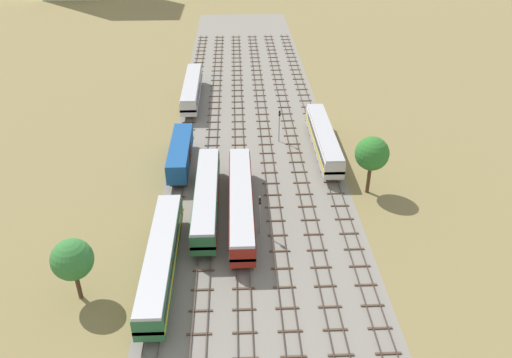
% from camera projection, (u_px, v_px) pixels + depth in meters
% --- Properties ---
extents(ground_plane, '(480.00, 480.00, 0.00)m').
position_uv_depth(ground_plane, '(252.00, 144.00, 82.29)').
color(ground_plane, olive).
extents(ballast_bed, '(25.67, 176.00, 0.01)m').
position_uv_depth(ballast_bed, '(252.00, 144.00, 82.29)').
color(ballast_bed, gray).
rests_on(ballast_bed, ground).
extents(track_far_left, '(2.40, 126.00, 0.29)m').
position_uv_depth(track_far_left, '(186.00, 141.00, 82.68)').
color(track_far_left, '#47382D').
rests_on(track_far_left, ground).
extents(track_left, '(2.40, 126.00, 0.29)m').
position_uv_depth(track_left, '(212.00, 141.00, 82.84)').
color(track_left, '#47382D').
rests_on(track_left, ground).
extents(track_centre_left, '(2.40, 126.00, 0.29)m').
position_uv_depth(track_centre_left, '(239.00, 140.00, 83.00)').
color(track_centre_left, '#47382D').
rests_on(track_centre_left, ground).
extents(track_centre, '(2.40, 126.00, 0.29)m').
position_uv_depth(track_centre, '(265.00, 140.00, 83.15)').
color(track_centre, '#47382D').
rests_on(track_centre, ground).
extents(track_centre_right, '(2.40, 126.00, 0.29)m').
position_uv_depth(track_centre_right, '(292.00, 139.00, 83.31)').
color(track_centre_right, '#47382D').
rests_on(track_centre_right, ground).
extents(track_right, '(2.40, 126.00, 0.29)m').
position_uv_depth(track_right, '(318.00, 139.00, 83.47)').
color(track_right, '#47382D').
rests_on(track_right, ground).
extents(diesel_railcar_far_left_nearest, '(2.96, 20.50, 3.80)m').
position_uv_depth(diesel_railcar_far_left_nearest, '(161.00, 258.00, 53.85)').
color(diesel_railcar_far_left_nearest, '#286638').
rests_on(diesel_railcar_far_left_nearest, ground).
extents(passenger_coach_centre_left_near, '(2.96, 22.00, 3.80)m').
position_uv_depth(passenger_coach_centre_left_near, '(241.00, 200.00, 63.31)').
color(passenger_coach_centre_left_near, maroon).
rests_on(passenger_coach_centre_left_near, ground).
extents(diesel_railcar_left_mid, '(2.96, 20.50, 3.80)m').
position_uv_depth(diesel_railcar_left_mid, '(207.00, 196.00, 64.17)').
color(diesel_railcar_left_mid, '#286638').
rests_on(diesel_railcar_left_mid, ground).
extents(freight_boxcar_far_left_midfar, '(2.87, 14.00, 3.60)m').
position_uv_depth(freight_boxcar_far_left_midfar, '(180.00, 152.00, 74.52)').
color(freight_boxcar_far_left_midfar, '#194C8C').
rests_on(freight_boxcar_far_left_midfar, ground).
extents(diesel_railcar_right_far, '(2.96, 20.50, 3.80)m').
position_uv_depth(diesel_railcar_right_far, '(324.00, 138.00, 78.20)').
color(diesel_railcar_right_far, beige).
rests_on(diesel_railcar_right_far, ground).
extents(diesel_railcar_far_left_farther, '(2.96, 20.50, 3.80)m').
position_uv_depth(diesel_railcar_far_left_farther, '(192.00, 88.00, 96.37)').
color(diesel_railcar_far_left_farther, beige).
rests_on(diesel_railcar_far_left_farther, ground).
extents(signal_post_nearest, '(0.28, 0.47, 5.33)m').
position_uv_depth(signal_post_nearest, '(260.00, 211.00, 60.01)').
color(signal_post_nearest, gray).
rests_on(signal_post_nearest, ground).
extents(signal_post_near, '(0.28, 0.47, 5.49)m').
position_uv_depth(signal_post_near, '(279.00, 122.00, 81.21)').
color(signal_post_near, gray).
rests_on(signal_post_near, ground).
extents(lineside_tree_0, '(4.53, 4.53, 8.25)m').
position_uv_depth(lineside_tree_0, '(372.00, 154.00, 66.77)').
color(lineside_tree_0, '#4C331E').
rests_on(lineside_tree_0, ground).
extents(lineside_tree_1, '(4.21, 4.21, 7.15)m').
position_uv_depth(lineside_tree_1, '(72.00, 260.00, 49.92)').
color(lineside_tree_1, '#4C331E').
rests_on(lineside_tree_1, ground).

